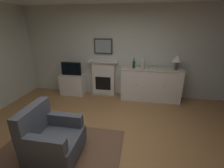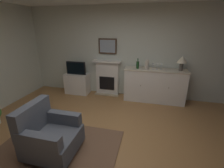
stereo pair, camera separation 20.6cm
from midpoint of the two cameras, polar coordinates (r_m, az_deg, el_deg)
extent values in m
cube|color=#9E7042|center=(3.17, -4.23, -22.22)|extent=(6.21, 5.03, 0.10)
cube|color=silver|center=(4.85, 2.47, 11.19)|extent=(6.21, 0.06, 2.66)
cube|color=brown|center=(3.13, -21.30, -23.09)|extent=(2.14, 1.73, 0.02)
cube|color=white|center=(5.02, -4.23, 2.01)|extent=(0.70, 0.18, 1.05)
cube|color=tan|center=(5.12, -4.35, -3.76)|extent=(0.77, 0.20, 0.03)
cube|color=black|center=(4.98, -4.45, 0.20)|extent=(0.48, 0.02, 0.42)
cube|color=white|center=(4.85, -4.48, 8.09)|extent=(0.87, 0.27, 0.05)
cube|color=#473323|center=(4.85, -4.42, 13.40)|extent=(0.55, 0.03, 0.45)
cube|color=#8C99A8|center=(4.83, -4.47, 13.38)|extent=(0.47, 0.01, 0.37)
cube|color=white|center=(4.74, 12.45, -0.36)|extent=(1.69, 0.45, 0.93)
cube|color=beige|center=(4.60, 12.90, 5.23)|extent=(1.72, 0.48, 0.03)
sphere|color=brown|center=(4.49, 7.88, -0.37)|extent=(0.02, 0.02, 0.02)
sphere|color=brown|center=(4.53, 17.30, -0.91)|extent=(0.02, 0.02, 0.02)
cylinder|color=#4C4742|center=(4.65, 20.97, 6.16)|extent=(0.10, 0.10, 0.22)
cone|color=#EFE5C6|center=(4.61, 21.28, 8.56)|extent=(0.26, 0.26, 0.18)
cylinder|color=#193F1E|center=(4.55, 6.60, 6.96)|extent=(0.08, 0.08, 0.20)
cylinder|color=#193F1E|center=(4.52, 6.68, 8.75)|extent=(0.03, 0.03, 0.09)
cylinder|color=silver|center=(4.58, 11.86, 5.48)|extent=(0.06, 0.06, 0.00)
cylinder|color=silver|center=(4.57, 11.90, 6.05)|extent=(0.01, 0.01, 0.09)
cone|color=silver|center=(4.55, 11.98, 7.03)|extent=(0.07, 0.07, 0.07)
cylinder|color=silver|center=(4.61, 13.22, 5.48)|extent=(0.06, 0.06, 0.00)
cylinder|color=silver|center=(4.60, 13.27, 6.06)|extent=(0.01, 0.01, 0.09)
cone|color=silver|center=(4.59, 13.35, 7.02)|extent=(0.07, 0.07, 0.07)
cylinder|color=silver|center=(4.63, 14.57, 5.43)|extent=(0.06, 0.06, 0.00)
cylinder|color=silver|center=(4.62, 14.63, 6.00)|extent=(0.01, 0.01, 0.09)
cone|color=silver|center=(4.60, 14.71, 6.96)|extent=(0.07, 0.07, 0.07)
cylinder|color=beige|center=(4.51, 9.82, 6.92)|extent=(0.11, 0.11, 0.24)
sphere|color=beige|center=(4.48, 9.91, 8.42)|extent=(0.08, 0.08, 0.08)
cube|color=white|center=(5.25, -15.00, -0.14)|extent=(0.75, 0.42, 0.65)
cube|color=black|center=(5.08, -15.62, 5.33)|extent=(0.62, 0.06, 0.40)
cube|color=black|center=(5.06, -15.78, 5.23)|extent=(0.57, 0.01, 0.35)
cube|color=#474C56|center=(2.97, -21.67, -19.54)|extent=(0.80, 0.76, 0.32)
cube|color=#474C56|center=(2.91, -28.39, -11.63)|extent=(0.16, 0.76, 0.50)
cube|color=#474C56|center=(2.60, -26.23, -18.99)|extent=(0.72, 0.14, 0.22)
cube|color=#474C56|center=(3.03, -19.21, -11.99)|extent=(0.72, 0.14, 0.22)
cylinder|color=#473323|center=(3.18, -12.42, -20.28)|extent=(0.05, 0.05, 0.10)
cylinder|color=#473323|center=(3.09, -30.35, -24.40)|extent=(0.05, 0.05, 0.10)
cylinder|color=#473323|center=(3.46, -23.45, -17.84)|extent=(0.05, 0.05, 0.10)
camera|label=1|loc=(0.10, -91.87, -0.69)|focal=25.36mm
camera|label=2|loc=(0.10, 88.13, 0.69)|focal=25.36mm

